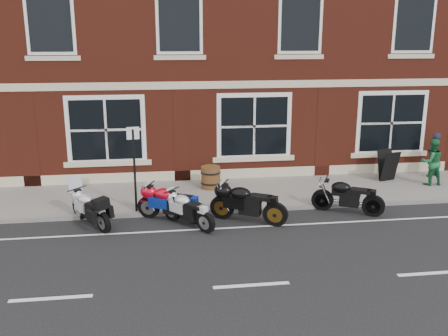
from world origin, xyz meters
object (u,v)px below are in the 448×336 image
at_px(moto_touring_silver, 90,207).
at_px(a_board_sign, 388,165).
at_px(parking_sign, 134,163).
at_px(moto_sport_silver, 188,208).
at_px(moto_naked_black, 347,195).
at_px(pedestrian_left, 433,155).
at_px(barrel_planter, 211,177).
at_px(pedestrian_right, 432,162).
at_px(moto_sport_red, 171,202).
at_px(moto_sport_black, 247,202).

distance_m(moto_touring_silver, a_board_sign, 10.10).
bearing_deg(parking_sign, moto_sport_silver, -44.84).
xyz_separation_m(moto_naked_black, a_board_sign, (2.52, 2.68, 0.11)).
height_order(pedestrian_left, barrel_planter, pedestrian_left).
height_order(pedestrian_right, parking_sign, parking_sign).
xyz_separation_m(moto_sport_red, pedestrian_right, (8.75, 1.92, 0.36)).
relative_size(moto_sport_silver, a_board_sign, 1.48).
xyz_separation_m(moto_sport_silver, a_board_sign, (7.13, 3.10, 0.15)).
height_order(moto_sport_red, moto_naked_black, moto_sport_red).
relative_size(moto_sport_red, a_board_sign, 1.82).
distance_m(moto_sport_red, parking_sign, 1.50).
relative_size(moto_sport_red, pedestrian_right, 1.22).
relative_size(pedestrian_right, parking_sign, 0.64).
relative_size(moto_sport_red, moto_sport_silver, 1.23).
xyz_separation_m(moto_touring_silver, moto_sport_black, (4.24, -0.33, 0.06)).
bearing_deg(moto_sport_black, pedestrian_right, -41.69).
height_order(moto_sport_red, pedestrian_right, pedestrian_right).
bearing_deg(moto_sport_silver, pedestrian_right, -23.12).
distance_m(moto_sport_silver, parking_sign, 2.03).
relative_size(moto_sport_red, pedestrian_left, 1.22).
height_order(moto_sport_silver, pedestrian_right, pedestrian_right).
bearing_deg(pedestrian_left, parking_sign, -15.19).
bearing_deg(barrel_planter, moto_touring_silver, -144.07).
xyz_separation_m(moto_naked_black, pedestrian_right, (3.71, 1.97, 0.37)).
height_order(moto_touring_silver, moto_naked_black, moto_touring_silver).
bearing_deg(moto_touring_silver, barrel_planter, 1.67).
bearing_deg(moto_sport_silver, moto_sport_red, 94.24).
bearing_deg(moto_sport_silver, moto_touring_silver, 131.74).
distance_m(pedestrian_right, barrel_planter, 7.41).
height_order(moto_touring_silver, a_board_sign, moto_touring_silver).
bearing_deg(moto_touring_silver, moto_sport_black, -38.73).
xyz_separation_m(pedestrian_right, parking_sign, (-9.73, -1.35, 0.63)).
bearing_deg(a_board_sign, parking_sign, 176.83).
xyz_separation_m(moto_touring_silver, moto_naked_black, (7.22, -0.00, 0.02)).
xyz_separation_m(moto_sport_black, pedestrian_left, (7.29, 3.26, 0.33)).
relative_size(a_board_sign, barrel_planter, 1.45).
bearing_deg(moto_sport_red, moto_sport_silver, -108.90).
distance_m(moto_sport_silver, barrel_planter, 3.14).
xyz_separation_m(moto_touring_silver, a_board_sign, (9.74, 2.68, 0.13)).
relative_size(pedestrian_left, pedestrian_right, 1.00).
bearing_deg(pedestrian_right, a_board_sign, -30.53).
height_order(a_board_sign, barrel_planter, a_board_sign).
bearing_deg(pedestrian_right, moto_sport_silver, 16.64).
bearing_deg(pedestrian_left, moto_sport_red, -10.71).
height_order(pedestrian_left, a_board_sign, pedestrian_left).
relative_size(moto_sport_red, barrel_planter, 2.63).
bearing_deg(moto_sport_black, moto_naked_black, -54.36).
bearing_deg(barrel_planter, moto_naked_black, -35.10).
bearing_deg(moto_naked_black, moto_sport_red, 118.76).
distance_m(moto_sport_black, parking_sign, 3.33).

